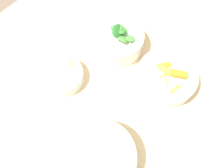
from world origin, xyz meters
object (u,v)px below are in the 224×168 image
bowl_cookies (62,75)px  bowl_beans_hotdog (100,157)px  bowl_greens (119,40)px  bowl_carrots (167,77)px

bowl_cookies → bowl_beans_hotdog: bearing=68.6°
bowl_greens → bowl_cookies: 0.22m
bowl_beans_hotdog → bowl_cookies: (-0.10, -0.26, -0.01)m
bowl_greens → bowl_cookies: (0.21, -0.05, -0.02)m
bowl_cookies → bowl_greens: bearing=166.3°
bowl_beans_hotdog → bowl_greens: bearing=-146.4°
bowl_cookies → bowl_carrots: bearing=130.0°
bowl_carrots → bowl_beans_hotdog: bearing=1.6°
bowl_greens → bowl_carrots: bearing=89.8°
bowl_carrots → bowl_cookies: size_ratio=1.36×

